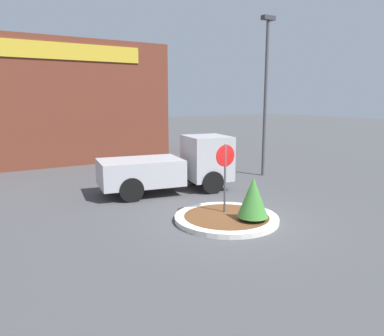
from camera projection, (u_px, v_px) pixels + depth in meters
The scene contains 7 objects.
ground_plane at pixel (226, 221), 12.03m from camera, with size 120.00×120.00×0.00m, color #474749.
traffic_island at pixel (226, 218), 12.01m from camera, with size 3.33×3.33×0.16m.
stop_sign at pixel (225, 167), 12.16m from camera, with size 0.72×0.07×2.43m.
island_shrub at pixel (253, 197), 11.47m from camera, with size 0.96×0.96×1.36m.
utility_truck at pixel (173, 166), 15.62m from camera, with size 5.72×2.92×2.29m.
storefront_building at pixel (48, 102), 23.24m from camera, with size 13.66×6.07×7.21m.
light_pole at pixel (266, 87), 18.30m from camera, with size 0.70×0.30×7.72m.
Camera 1 is at (-6.98, -9.21, 3.89)m, focal length 35.00 mm.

